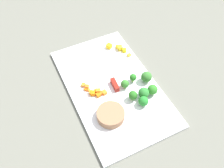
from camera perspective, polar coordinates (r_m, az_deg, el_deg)
The scene contains 28 objects.
ground_plane at distance 0.96m, azimuth -0.00°, elevation -0.80°, with size 4.00×4.00×0.00m, color #64645A.
cutting_board at distance 0.96m, azimuth -0.00°, elevation -0.59°, with size 0.55×0.33×0.01m, color white.
prep_bowl at distance 0.86m, azimuth -0.31°, elevation -7.24°, with size 0.10×0.10×0.03m, color #956949.
chef_knife at distance 0.97m, azimuth -0.50°, elevation 2.06°, with size 0.27×0.04×0.02m.
carrot_dice_0 at distance 0.94m, azimuth -5.86°, elevation -0.67°, with size 0.01×0.01×0.01m, color orange.
carrot_dice_1 at distance 0.93m, azimuth -3.27°, elevation -1.70°, with size 0.01×0.02×0.02m, color orange.
carrot_dice_2 at distance 0.93m, azimuth -3.89°, elevation -1.47°, with size 0.01×0.01×0.01m, color orange.
carrot_dice_3 at distance 0.94m, azimuth -5.44°, elevation -1.43°, with size 0.01×0.01×0.01m, color orange.
carrot_dice_4 at distance 0.92m, azimuth -3.24°, elevation -2.60°, with size 0.02×0.02×0.01m, color orange.
carrot_dice_5 at distance 0.93m, azimuth -5.04°, elevation -1.86°, with size 0.01×0.01×0.01m, color orange.
carrot_dice_6 at distance 0.92m, azimuth -4.49°, elevation -2.21°, with size 0.02×0.02×0.02m, color orange.
carrot_dice_7 at distance 0.92m, azimuth -2.66°, elevation -2.15°, with size 0.01×0.01×0.01m, color orange.
carrot_dice_8 at distance 0.95m, azimuth -6.75°, elevation -0.22°, with size 0.02×0.01×0.01m, color orange.
carrot_dice_9 at distance 0.94m, azimuth -6.15°, elevation -1.27°, with size 0.01×0.01×0.01m, color orange.
carrot_dice_10 at distance 0.92m, azimuth -1.80°, elevation -2.02°, with size 0.02×0.02×0.01m, color orange.
pepper_dice_0 at distance 1.09m, azimuth 1.93°, elevation 8.76°, with size 0.01×0.01×0.01m, color yellow.
pepper_dice_1 at distance 1.09m, azimuth 1.20°, elevation 8.79°, with size 0.01×0.01×0.01m, color yellow.
pepper_dice_2 at distance 1.07m, azimuth 2.93°, elevation 7.89°, with size 0.02×0.02×0.02m, color yellow.
pepper_dice_3 at distance 1.08m, azimuth 1.82°, elevation 8.42°, with size 0.02×0.02×0.02m, color yellow.
pepper_dice_4 at distance 1.09m, azimuth -0.67°, elevation 8.87°, with size 0.02×0.02×0.02m, color yellow.
pepper_dice_5 at distance 1.06m, azimuth 4.02°, elevation 6.79°, with size 0.01×0.01×0.01m, color yellow.
broccoli_floret_0 at distance 0.95m, azimuth 4.95°, elevation 1.53°, with size 0.03×0.03×0.04m.
broccoli_floret_1 at distance 0.92m, azimuth 9.47°, elevation -1.32°, with size 0.04×0.04×0.04m.
broccoli_floret_2 at distance 0.96m, azimuth 8.06°, elevation 1.65°, with size 0.04×0.04×0.05m.
broccoli_floret_3 at distance 0.90m, azimuth 4.92°, elevation -2.68°, with size 0.03×0.03×0.04m.
broccoli_floret_4 at distance 0.91m, azimuth 7.44°, elevation -2.09°, with size 0.04×0.04×0.04m.
broccoli_floret_5 at distance 0.89m, azimuth 7.36°, elevation -4.03°, with size 0.04×0.04×0.04m.
broccoli_floret_6 at distance 0.93m, azimuth 3.04°, elevation 0.01°, with size 0.03×0.03×0.04m.
Camera 1 is at (-0.52, 0.25, 0.77)m, focal length 39.04 mm.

